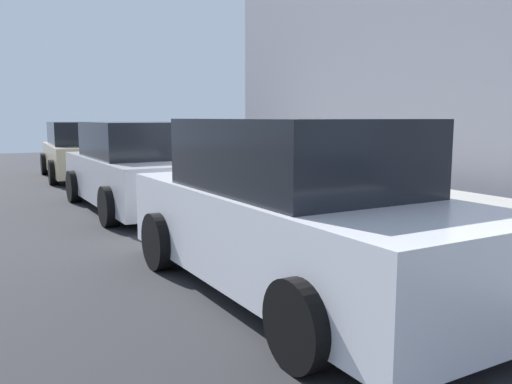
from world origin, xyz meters
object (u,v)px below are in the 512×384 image
suitcase_silver_0 (432,223)px  suitcase_maroon_4 (333,196)px  suitcase_red_8 (263,184)px  parked_car_silver_1 (140,168)px  suitcase_black_6 (288,191)px  suitcase_olive_3 (351,206)px  suitcase_red_1 (405,210)px  suitcase_navy_2 (374,205)px  fire_hydrant (240,173)px  parked_car_beige_2 (83,152)px  suitcase_teal_5 (313,195)px  bollard_post (223,168)px  parked_car_white_0 (294,213)px  suitcase_silver_7 (279,185)px

suitcase_silver_0 → suitcase_maroon_4: 2.06m
suitcase_red_8 → parked_car_silver_1: parked_car_silver_1 is taller
suitcase_red_8 → suitcase_black_6: bearing=176.1°
suitcase_olive_3 → suitcase_maroon_4: 0.56m
suitcase_maroon_4 → parked_car_silver_1: parked_car_silver_1 is taller
suitcase_red_1 → suitcase_navy_2: size_ratio=0.99×
suitcase_red_1 → fire_hydrant: 4.78m
suitcase_maroon_4 → parked_car_beige_2: bearing=14.1°
suitcase_red_8 → fire_hydrant: 0.98m
suitcase_teal_5 → bollard_post: (3.12, 0.23, 0.21)m
suitcase_red_1 → suitcase_maroon_4: bearing=-0.0°
suitcase_red_1 → suitcase_red_8: bearing=0.3°
suitcase_silver_0 → suitcase_red_1: bearing=-3.4°
suitcase_navy_2 → parked_car_white_0: (-1.33, 2.12, 0.28)m
bollard_post → parked_car_silver_1: 2.16m
suitcase_navy_2 → parked_car_white_0: 2.52m
suitcase_maroon_4 → bollard_post: 3.74m
suitcase_teal_5 → suitcase_black_6: size_ratio=1.23×
suitcase_black_6 → parked_car_silver_1: 2.80m
suitcase_black_6 → suitcase_silver_7: size_ratio=0.90×
suitcase_navy_2 → fire_hydrant: 4.28m
suitcase_teal_5 → parked_car_beige_2: bearing=15.4°
suitcase_silver_0 → parked_car_white_0: (-0.34, 2.18, 0.36)m
suitcase_teal_5 → suitcase_silver_0: bearing=178.5°
suitcase_maroon_4 → suitcase_teal_5: size_ratio=1.18×
suitcase_maroon_4 → parked_car_white_0: 3.27m
suitcase_red_1 → suitcase_teal_5: suitcase_red_1 is taller
suitcase_silver_7 → parked_car_silver_1: parked_car_silver_1 is taller
suitcase_olive_3 → parked_car_beige_2: bearing=12.8°
suitcase_maroon_4 → suitcase_red_8: same height
suitcase_olive_3 → parked_car_silver_1: parked_car_silver_1 is taller
suitcase_black_6 → parked_car_white_0: 4.19m
suitcase_olive_3 → suitcase_silver_7: 2.28m
parked_car_white_0 → parked_car_beige_2: 11.19m
suitcase_silver_0 → suitcase_maroon_4: size_ratio=0.92×
suitcase_silver_0 → suitcase_teal_5: bearing=-1.5°
suitcase_maroon_4 → parked_car_beige_2: (8.79, 2.21, 0.26)m
suitcase_navy_2 → bollard_post: 4.80m
suitcase_navy_2 → fire_hydrant: bearing=-0.7°
suitcase_navy_2 → suitcase_teal_5: bearing=-4.5°
suitcase_navy_2 → parked_car_white_0: bearing=122.2°
suitcase_black_6 → parked_car_white_0: size_ratio=0.13×
suitcase_silver_0 → suitcase_olive_3: bearing=1.9°
suitcase_maroon_4 → suitcase_red_8: size_ratio=1.00×
suitcase_black_6 → suitcase_silver_0: bearing=-179.0°
suitcase_teal_5 → fire_hydrant: 2.61m
suitcase_black_6 → parked_car_silver_1: parked_car_silver_1 is taller
suitcase_olive_3 → suitcase_teal_5: suitcase_teal_5 is taller
suitcase_olive_3 → parked_car_white_0: bearing=130.9°
suitcase_red_8 → parked_car_white_0: 5.14m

